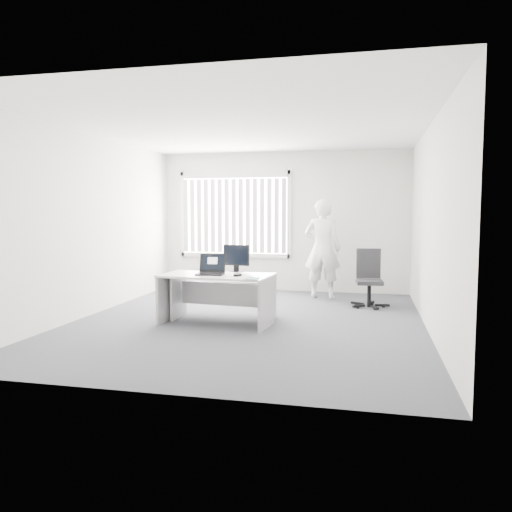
% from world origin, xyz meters
% --- Properties ---
extents(ground, '(6.00, 6.00, 0.00)m').
position_xyz_m(ground, '(0.00, 0.00, 0.00)').
color(ground, '#55565D').
rests_on(ground, ground).
extents(wall_back, '(5.00, 0.02, 2.80)m').
position_xyz_m(wall_back, '(0.00, 3.00, 1.40)').
color(wall_back, silver).
rests_on(wall_back, ground).
extents(wall_front, '(5.00, 0.02, 2.80)m').
position_xyz_m(wall_front, '(0.00, -3.00, 1.40)').
color(wall_front, silver).
rests_on(wall_front, ground).
extents(wall_left, '(0.02, 6.00, 2.80)m').
position_xyz_m(wall_left, '(-2.50, 0.00, 1.40)').
color(wall_left, silver).
rests_on(wall_left, ground).
extents(wall_right, '(0.02, 6.00, 2.80)m').
position_xyz_m(wall_right, '(2.50, 0.00, 1.40)').
color(wall_right, silver).
rests_on(wall_right, ground).
extents(ceiling, '(5.00, 6.00, 0.02)m').
position_xyz_m(ceiling, '(0.00, 0.00, 2.80)').
color(ceiling, white).
rests_on(ceiling, wall_back).
extents(window, '(2.32, 0.06, 1.76)m').
position_xyz_m(window, '(-1.00, 2.96, 1.55)').
color(window, silver).
rests_on(window, wall_back).
extents(blinds, '(2.20, 0.10, 1.50)m').
position_xyz_m(blinds, '(-1.00, 2.90, 1.52)').
color(blinds, silver).
rests_on(blinds, wall_back).
extents(desk_near, '(1.62, 0.88, 0.71)m').
position_xyz_m(desk_near, '(-0.41, -0.25, 0.51)').
color(desk_near, white).
rests_on(desk_near, ground).
extents(desk_far, '(1.50, 0.74, 0.67)m').
position_xyz_m(desk_far, '(-0.38, 0.10, 0.48)').
color(desk_far, white).
rests_on(desk_far, ground).
extents(office_chair, '(0.61, 0.61, 0.98)m').
position_xyz_m(office_chair, '(1.72, 1.59, 0.30)').
color(office_chair, black).
rests_on(office_chair, ground).
extents(person, '(0.71, 0.50, 1.84)m').
position_xyz_m(person, '(0.87, 2.27, 0.92)').
color(person, white).
rests_on(person, ground).
extents(laptop, '(0.40, 0.36, 0.29)m').
position_xyz_m(laptop, '(-0.48, -0.28, 0.86)').
color(laptop, black).
rests_on(laptop, desk_near).
extents(paper_sheet, '(0.35, 0.27, 0.00)m').
position_xyz_m(paper_sheet, '(-0.00, -0.35, 0.71)').
color(paper_sheet, white).
rests_on(paper_sheet, desk_near).
extents(mouse, '(0.10, 0.13, 0.05)m').
position_xyz_m(mouse, '(-0.06, -0.37, 0.73)').
color(mouse, '#B6B6B9').
rests_on(mouse, paper_sheet).
extents(booklet, '(0.17, 0.24, 0.01)m').
position_xyz_m(booklet, '(0.20, -0.59, 0.72)').
color(booklet, silver).
rests_on(booklet, desk_near).
extents(keyboard, '(0.47, 0.21, 0.02)m').
position_xyz_m(keyboard, '(-0.22, 0.01, 0.68)').
color(keyboard, black).
rests_on(keyboard, desk_far).
extents(monitor, '(0.44, 0.20, 0.43)m').
position_xyz_m(monitor, '(-0.27, 0.37, 0.89)').
color(monitor, black).
rests_on(monitor, desk_far).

